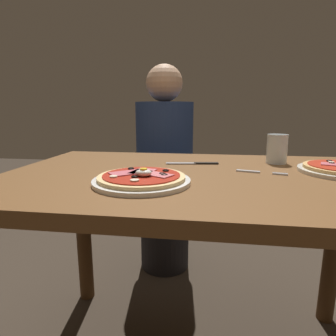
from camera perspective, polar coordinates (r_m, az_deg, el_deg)
The scene contains 6 objects.
dining_table at distance 0.95m, azimuth 6.40°, elevation -7.88°, with size 1.26×0.79×0.74m.
pizza_foreground at distance 0.79m, azimuth -5.31°, elevation -2.20°, with size 0.27×0.27×0.05m.
water_glass_near at distance 1.15m, azimuth 21.00°, elevation 3.23°, with size 0.08×0.08×0.11m.
fork at distance 0.96m, azimuth 17.44°, elevation -0.77°, with size 0.16×0.05×0.00m.
knife at distance 1.06m, azimuth 5.61°, elevation 0.95°, with size 0.20×0.04×0.01m.
diner_person at distance 1.65m, azimuth -0.68°, elevation -1.65°, with size 0.32×0.32×1.18m.
Camera 1 is at (0.02, -0.89, 0.95)m, focal length 30.38 mm.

